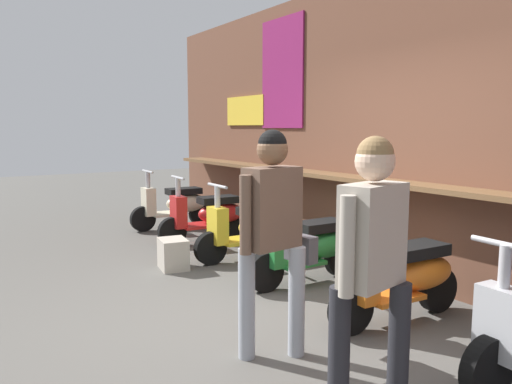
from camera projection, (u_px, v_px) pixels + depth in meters
name	position (u px, v px, depth m)	size (l,w,h in m)	color
ground_plane	(259.00, 324.00, 4.18)	(30.11, 30.11, 0.00)	#56544F
market_stall_facade	(425.00, 126.00, 5.05)	(10.75, 0.61, 3.30)	brown
scooter_cream	(177.00, 204.00, 8.14)	(0.46, 1.40, 0.97)	beige
scooter_red	(210.00, 215.00, 7.17)	(0.49, 1.40, 0.97)	red
scooter_yellow	(252.00, 228.00, 6.23)	(0.46, 1.40, 0.97)	gold
scooter_green	(311.00, 247.00, 5.25)	(0.46, 1.40, 0.97)	#237533
scooter_orange	(405.00, 276.00, 4.21)	(0.47, 1.40, 0.97)	orange
shopper_with_handbag	(274.00, 222.00, 3.48)	(0.34, 0.65, 1.62)	#999EA8
shopper_passing	(372.00, 252.00, 2.68)	(0.28, 0.54, 1.59)	#232328
merchandise_crate	(173.00, 254.00, 5.78)	(0.37, 0.30, 0.35)	#B2A899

